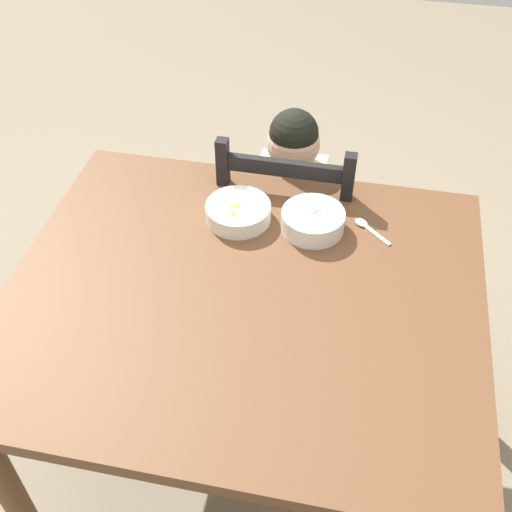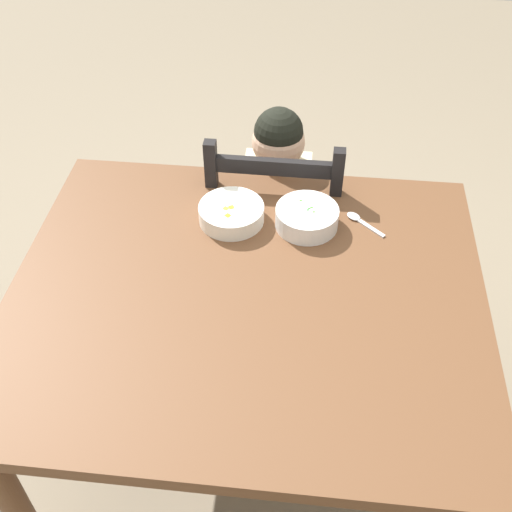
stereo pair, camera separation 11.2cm
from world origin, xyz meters
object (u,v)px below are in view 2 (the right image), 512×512
at_px(dining_chair, 275,237).
at_px(spoon, 359,220).
at_px(dining_table, 247,318).
at_px(bowl_of_carrots, 231,213).
at_px(bowl_of_peas, 307,217).
at_px(child_figure, 276,199).

distance_m(dining_chair, spoon, 0.49).
height_order(dining_table, spoon, spoon).
xyz_separation_m(dining_table, dining_chair, (0.03, 0.58, -0.22)).
xyz_separation_m(bowl_of_carrots, spoon, (0.37, 0.04, -0.02)).
height_order(bowl_of_peas, spoon, bowl_of_peas).
bearing_deg(dining_chair, child_figure, -86.67).
distance_m(dining_table, bowl_of_carrots, 0.32).
distance_m(dining_chair, bowl_of_carrots, 0.47).
height_order(dining_table, dining_chair, dining_chair).
relative_size(dining_table, dining_chair, 1.33).
bearing_deg(dining_table, dining_chair, 86.78).
bearing_deg(child_figure, spoon, -44.90).
relative_size(bowl_of_peas, bowl_of_carrots, 0.95).
height_order(child_figure, bowl_of_carrots, child_figure).
distance_m(dining_chair, bowl_of_peas, 0.48).
bearing_deg(bowl_of_peas, dining_chair, 109.99).
height_order(dining_table, bowl_of_peas, bowl_of_peas).
xyz_separation_m(child_figure, bowl_of_carrots, (-0.11, -0.29, 0.17)).
relative_size(dining_table, bowl_of_carrots, 6.54).
xyz_separation_m(bowl_of_peas, spoon, (0.15, 0.04, -0.03)).
bearing_deg(spoon, dining_table, -132.95).
relative_size(child_figure, bowl_of_carrots, 5.06).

